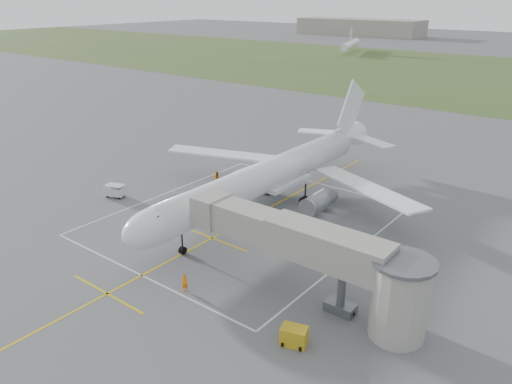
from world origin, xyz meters
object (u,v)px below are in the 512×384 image
Objects in this scene: gpu_unit at (294,336)px; baggage_cart at (115,191)px; ramp_worker_wing at (217,178)px; airliner at (270,175)px; jet_bridge at (319,255)px; ramp_worker_nose at (185,283)px.

gpu_unit is 37.03m from baggage_cart.
airliner is at bearing -170.74° from ramp_worker_wing.
airliner is at bearing 113.07° from gpu_unit.
baggage_cart is at bearing -151.92° from airliner.
ramp_worker_wing is (-27.96, 22.18, 0.22)m from gpu_unit.
gpu_unit is (1.51, -5.90, -4.00)m from jet_bridge.
baggage_cart is at bearing 77.28° from ramp_worker_wing.
jet_bridge reaches higher than ramp_worker_wing.
jet_bridge is at bearing -27.81° from baggage_cart.
ramp_worker_wing reaches higher than gpu_unit.
ramp_worker_nose is (-11.97, 0.07, 0.12)m from gpu_unit.
ramp_worker_nose is 27.29m from ramp_worker_wing.
airliner is 21.22m from jet_bridge.
jet_bridge is 13.46× the size of ramp_worker_nose.
gpu_unit is 0.82× the size of baggage_cart.
baggage_cart is 1.46× the size of ramp_worker_wing.
airliner is at bearing 75.32° from ramp_worker_nose.
ramp_worker_nose is (-10.46, -5.83, -3.88)m from jet_bridge.
airliner is 24.09× the size of ramp_worker_wing.
gpu_unit is at bearing -29.69° from ramp_worker_nose.
baggage_cart is (-34.05, 4.48, -3.87)m from jet_bridge.
ramp_worker_wing is at bearing 169.26° from airliner.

